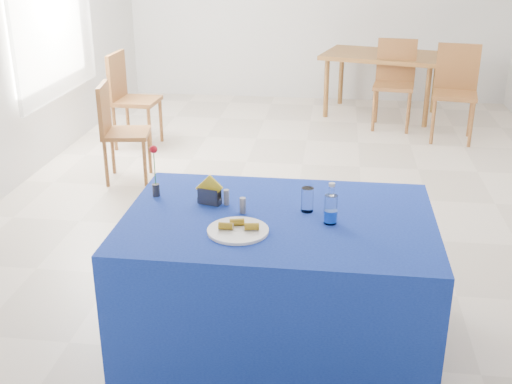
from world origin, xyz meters
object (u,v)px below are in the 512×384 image
Objects in this scene: water_bottle at (331,210)px; chair_bg_right at (456,85)px; chair_win_b at (128,93)px; plate at (238,231)px; chair_win_a at (117,126)px; blue_table at (278,280)px; chair_bg_left at (395,77)px; oak_table at (383,60)px.

chair_bg_right is (1.27, 4.08, -0.25)m from water_bottle.
chair_bg_right reaches higher than chair_win_b.
chair_win_a is at bearing 120.57° from plate.
blue_table is 1.58× the size of chair_bg_right.
chair_win_b is at bearing 119.62° from blue_table.
chair_win_b reaches higher than water_bottle.
chair_win_b is at bearing -151.14° from chair_bg_left.
plate is 0.19× the size of oak_table.
chair_bg_right is at bearing 72.74° from water_bottle.
chair_bg_left is (0.11, -0.49, -0.10)m from oak_table.
oak_table is 1.59× the size of chair_bg_left.
chair_bg_right is at bearing -25.62° from chair_bg_left.
chair_bg_left reaches higher than plate.
oak_table is 0.51m from chair_bg_left.
plate is at bearing -130.37° from blue_table.
oak_table is (0.54, 4.96, -0.15)m from water_bottle.
plate is at bearing -103.39° from chair_bg_right.
chair_bg_right is 3.63m from chair_win_a.
plate is at bearing -151.55° from chair_win_b.
blue_table is at bearing -153.41° from chair_win_a.
plate is at bearing -159.92° from water_bottle.
blue_table is 4.52m from chair_bg_left.
blue_table is at bearing 49.63° from plate.
oak_table is 3.59m from chair_win_a.
blue_table is 1.63× the size of chair_win_b.
chair_win_a is at bearing 129.35° from water_bottle.
chair_bg_left is 0.73m from chair_bg_right.
chair_bg_right reaches higher than water_bottle.
oak_table is at bearing 110.11° from chair_bg_left.
chair_win_a is at bearing -143.19° from chair_bg_right.
chair_win_b is at bearing 122.57° from water_bottle.
chair_win_b is at bearing -159.70° from chair_bg_right.
chair_bg_right is at bearing -75.65° from chair_win_b.
chair_win_b is (-0.22, 1.01, 0.05)m from chair_win_a.
water_bottle is 3.07m from chair_win_a.
chair_bg_right is 1.14× the size of chair_win_a.
chair_bg_left is at bearing 81.73° from water_bottle.
chair_win_b is (-2.69, -1.59, -0.11)m from oak_table.
plate is at bearing -100.88° from oak_table.
chair_bg_left is 1.11× the size of chair_win_a.
chair_bg_right is (1.71, 4.24, -0.18)m from plate.
chair_win_a is at bearing 125.86° from blue_table.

